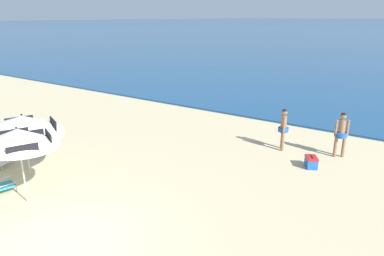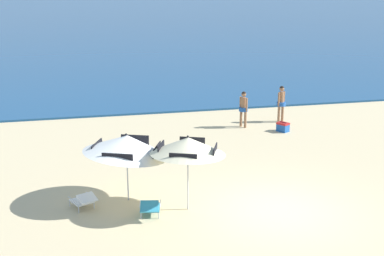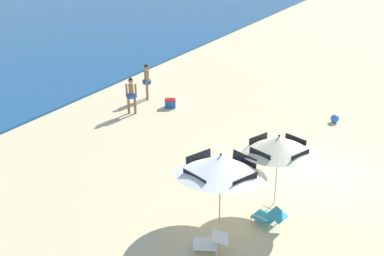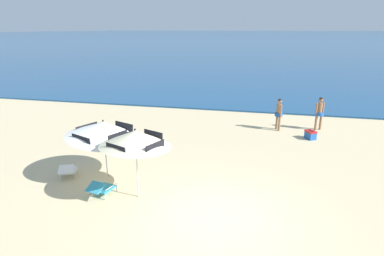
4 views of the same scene
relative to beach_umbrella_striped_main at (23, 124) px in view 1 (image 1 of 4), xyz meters
name	(u,v)px [view 1 (image 1 of 4)]	position (x,y,z in m)	size (l,w,h in m)	color
ground_plane	(62,245)	(4.06, -1.71, -1.73)	(800.00, 800.00, 0.00)	#CCB78C
beach_umbrella_striped_main	(23,124)	(0.00, 0.00, 0.00)	(2.85, 2.80, 2.17)	silver
beach_umbrella_striped_second	(18,138)	(1.59, -1.05, 0.18)	(2.99, 2.99, 2.21)	silver
person_standing_near_shore	(341,132)	(7.94, 7.41, -0.75)	(0.44, 0.41, 1.69)	#8C6042
person_standing_beside	(283,126)	(5.94, 6.93, -0.79)	(0.40, 0.45, 1.63)	#8C6042
cooler_box	(311,162)	(7.40, 5.84, -1.53)	(0.56, 0.60, 0.43)	#1E56A8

